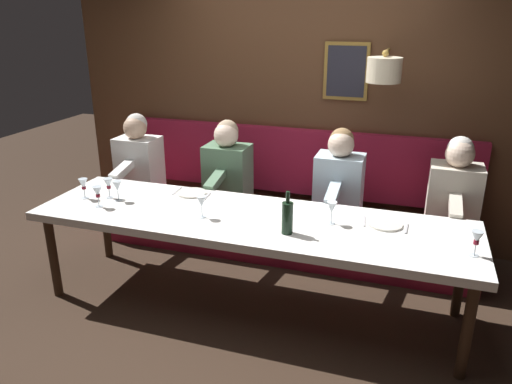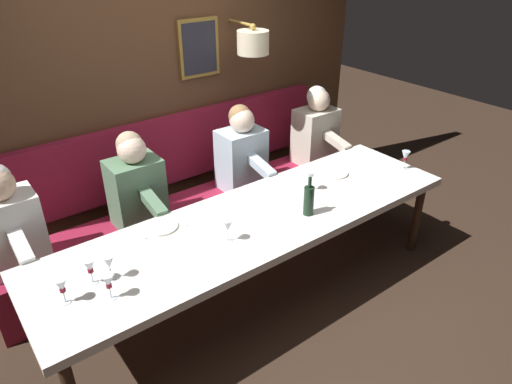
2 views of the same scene
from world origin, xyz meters
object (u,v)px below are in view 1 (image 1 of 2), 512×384
(wine_glass_3, at_px, (332,208))
(wine_glass_5, at_px, (117,187))
(diner_near, at_px, (339,178))
(diner_far, at_px, (138,157))
(wine_glass_1, at_px, (108,184))
(wine_glass_4, at_px, (202,202))
(wine_bottle, at_px, (287,217))
(dining_table, at_px, (249,224))
(wine_glass_0, at_px, (83,185))
(wine_glass_2, at_px, (98,193))
(diner_middle, at_px, (227,166))
(diner_nearest, at_px, (455,189))
(wine_glass_6, at_px, (477,239))

(wine_glass_3, relative_size, wine_glass_5, 1.00)
(diner_near, height_order, diner_far, same)
(wine_glass_1, distance_m, wine_glass_4, 0.88)
(wine_bottle, bearing_deg, dining_table, 61.05)
(wine_glass_1, bearing_deg, wine_glass_0, 111.71)
(wine_glass_0, bearing_deg, wine_glass_1, -68.29)
(diner_near, height_order, wine_glass_2, diner_near)
(diner_middle, xyz_separation_m, wine_glass_5, (-0.90, 0.57, 0.04))
(wine_glass_0, xyz_separation_m, wine_glass_4, (-0.06, -1.05, 0.00))
(wine_glass_0, bearing_deg, wine_glass_2, -119.10)
(wine_glass_1, distance_m, wine_glass_2, 0.19)
(wine_glass_1, bearing_deg, wine_glass_2, -170.03)
(diner_nearest, height_order, wine_glass_5, diner_nearest)
(diner_middle, relative_size, wine_glass_6, 4.82)
(wine_glass_1, bearing_deg, wine_glass_4, -98.65)
(diner_near, bearing_deg, diner_middle, 90.00)
(diner_nearest, height_order, diner_near, same)
(wine_glass_0, height_order, wine_glass_4, same)
(diner_near, xyz_separation_m, wine_glass_1, (-0.86, 1.70, 0.04))
(diner_nearest, bearing_deg, diner_near, 90.00)
(diner_near, relative_size, diner_far, 1.00)
(diner_nearest, height_order, wine_bottle, diner_nearest)
(diner_near, bearing_deg, wine_glass_2, 122.40)
(diner_near, height_order, wine_glass_1, diner_near)
(wine_glass_1, height_order, wine_glass_4, same)
(diner_far, bearing_deg, diner_nearest, -90.00)
(diner_near, distance_m, wine_glass_5, 1.83)
(diner_nearest, relative_size, wine_glass_1, 4.82)
(diner_middle, height_order, wine_glass_4, diner_middle)
(diner_near, xyz_separation_m, wine_glass_5, (-0.90, 1.60, 0.04))
(diner_middle, xyz_separation_m, wine_glass_4, (-1.00, -0.20, 0.04))
(dining_table, bearing_deg, diner_far, 58.62)
(dining_table, height_order, wine_bottle, wine_bottle)
(wine_bottle, bearing_deg, wine_glass_4, 83.93)
(diner_middle, relative_size, wine_bottle, 2.64)
(wine_glass_3, bearing_deg, wine_glass_1, 91.63)
(wine_glass_2, height_order, wine_glass_4, same)
(dining_table, height_order, wine_glass_2, wine_glass_2)
(dining_table, relative_size, wine_bottle, 10.72)
(diner_nearest, height_order, wine_glass_1, diner_nearest)
(diner_middle, height_order, wine_glass_6, diner_middle)
(diner_near, bearing_deg, dining_table, 150.20)
(wine_glass_3, xyz_separation_m, wine_bottle, (-0.25, 0.25, -0.00))
(wine_glass_3, xyz_separation_m, wine_glass_4, (-0.18, 0.91, 0.00))
(wine_glass_5, bearing_deg, diner_nearest, -70.42)
(diner_near, distance_m, wine_glass_6, 1.43)
(dining_table, relative_size, diner_middle, 4.07)
(wine_glass_0, bearing_deg, diner_far, 4.42)
(wine_glass_5, bearing_deg, wine_bottle, -96.83)
(diner_middle, relative_size, wine_glass_0, 4.82)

